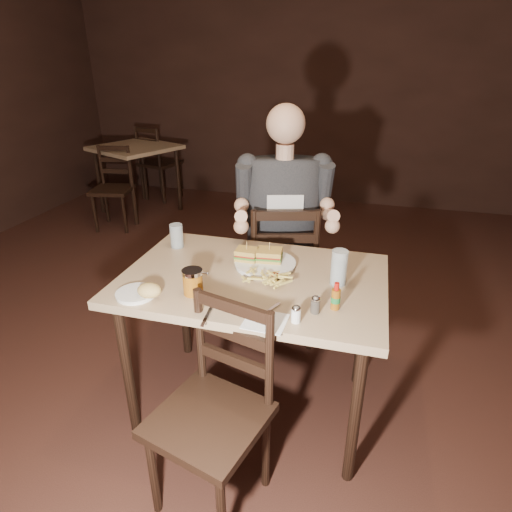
% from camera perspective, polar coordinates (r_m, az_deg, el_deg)
% --- Properties ---
extents(room_shell, '(7.00, 7.00, 7.00)m').
position_cam_1_polar(room_shell, '(1.99, -5.62, 16.59)').
color(room_shell, black).
rests_on(room_shell, ground).
extents(main_table, '(1.20, 0.80, 0.77)m').
position_cam_1_polar(main_table, '(2.02, -0.37, -4.74)').
color(main_table, tan).
rests_on(main_table, ground).
extents(bg_table, '(1.05, 1.05, 0.77)m').
position_cam_1_polar(bg_table, '(5.16, -15.74, 12.97)').
color(bg_table, tan).
rests_on(bg_table, ground).
extents(chair_far, '(0.55, 0.57, 0.93)m').
position_cam_1_polar(chair_far, '(2.69, 3.41, -1.95)').
color(chair_far, black).
rests_on(chair_far, ground).
extents(chair_near, '(0.50, 0.53, 0.87)m').
position_cam_1_polar(chair_near, '(1.76, -6.35, -20.86)').
color(chair_near, black).
rests_on(chair_near, ground).
extents(bg_chair_far, '(0.53, 0.55, 0.91)m').
position_cam_1_polar(bg_chair_far, '(5.67, -12.69, 12.02)').
color(bg_chair_far, black).
rests_on(bg_chair_far, ground).
extents(bg_chair_near, '(0.46, 0.49, 0.84)m').
position_cam_1_polar(bg_chair_near, '(4.77, -18.64, 8.40)').
color(bg_chair_near, black).
rests_on(bg_chair_near, ground).
extents(diner, '(0.67, 0.59, 0.98)m').
position_cam_1_polar(diner, '(2.46, 3.80, 8.10)').
color(diner, '#303236').
rests_on(diner, chair_far).
extents(dinner_plate, '(0.29, 0.29, 0.02)m').
position_cam_1_polar(dinner_plate, '(2.07, 1.22, -1.13)').
color(dinner_plate, white).
rests_on(dinner_plate, main_table).
extents(sandwich_left, '(0.10, 0.09, 0.09)m').
position_cam_1_polar(sandwich_left, '(2.07, -1.24, 0.59)').
color(sandwich_left, gold).
rests_on(sandwich_left, dinner_plate).
extents(sandwich_right, '(0.13, 0.11, 0.10)m').
position_cam_1_polar(sandwich_right, '(2.06, 1.80, 0.61)').
color(sandwich_right, gold).
rests_on(sandwich_right, dinner_plate).
extents(fries_pile, '(0.25, 0.18, 0.04)m').
position_cam_1_polar(fries_pile, '(1.91, 1.60, -2.60)').
color(fries_pile, '#DCC865').
rests_on(fries_pile, dinner_plate).
extents(ketchup_dollop, '(0.04, 0.04, 0.01)m').
position_cam_1_polar(ketchup_dollop, '(1.94, 2.51, -2.49)').
color(ketchup_dollop, maroon).
rests_on(ketchup_dollop, dinner_plate).
extents(glass_left, '(0.07, 0.07, 0.13)m').
position_cam_1_polar(glass_left, '(2.29, -10.54, 2.66)').
color(glass_left, silver).
rests_on(glass_left, main_table).
extents(glass_right, '(0.07, 0.07, 0.16)m').
position_cam_1_polar(glass_right, '(1.91, 10.99, -1.52)').
color(glass_right, silver).
rests_on(glass_right, main_table).
extents(hot_sauce, '(0.04, 0.04, 0.12)m').
position_cam_1_polar(hot_sauce, '(1.73, 10.61, -5.25)').
color(hot_sauce, '#874B0F').
rests_on(hot_sauce, main_table).
extents(salt_shaker, '(0.04, 0.04, 0.07)m').
position_cam_1_polar(salt_shaker, '(1.64, 5.36, -7.76)').
color(salt_shaker, white).
rests_on(salt_shaker, main_table).
extents(pepper_shaker, '(0.04, 0.04, 0.07)m').
position_cam_1_polar(pepper_shaker, '(1.71, 7.93, -6.48)').
color(pepper_shaker, '#38332D').
rests_on(pepper_shaker, main_table).
extents(syrup_dispenser, '(0.09, 0.09, 0.11)m').
position_cam_1_polar(syrup_dispenser, '(1.83, -8.43, -3.43)').
color(syrup_dispenser, '#874B0F').
rests_on(syrup_dispenser, main_table).
extents(napkin, '(0.17, 0.16, 0.00)m').
position_cam_1_polar(napkin, '(1.65, 1.26, -8.70)').
color(napkin, white).
rests_on(napkin, main_table).
extents(knife, '(0.03, 0.23, 0.01)m').
position_cam_1_polar(knife, '(1.72, -6.14, -7.19)').
color(knife, silver).
rests_on(knife, napkin).
extents(fork, '(0.08, 0.16, 0.01)m').
position_cam_1_polar(fork, '(1.70, 1.48, -7.43)').
color(fork, silver).
rests_on(fork, napkin).
extents(side_plate, '(0.16, 0.16, 0.01)m').
position_cam_1_polar(side_plate, '(1.89, -15.72, -4.95)').
color(side_plate, white).
rests_on(side_plate, main_table).
extents(bread_roll, '(0.10, 0.08, 0.06)m').
position_cam_1_polar(bread_roll, '(1.83, -14.03, -4.46)').
color(bread_roll, tan).
rests_on(bread_roll, side_plate).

